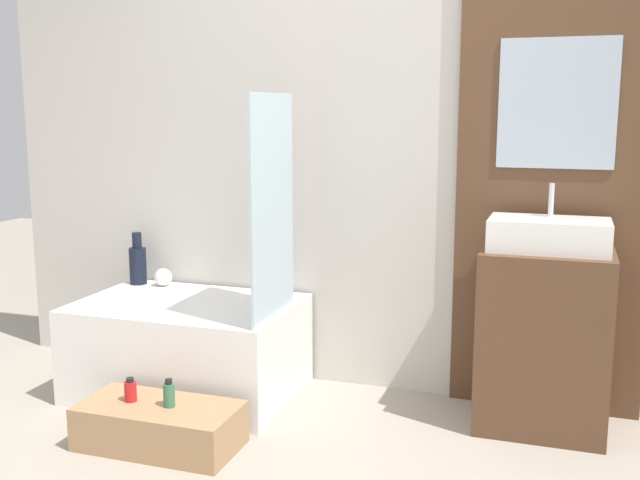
% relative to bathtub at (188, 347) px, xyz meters
% --- Properties ---
extents(wall_tiled_back, '(4.20, 0.06, 2.60)m').
position_rel_bathtub_xyz_m(wall_tiled_back, '(0.85, 0.42, 1.06)').
color(wall_tiled_back, beige).
rests_on(wall_tiled_back, ground_plane).
extents(wall_wood_accent, '(0.90, 0.04, 2.60)m').
position_rel_bathtub_xyz_m(wall_wood_accent, '(1.75, 0.37, 1.06)').
color(wall_wood_accent, brown).
rests_on(wall_wood_accent, ground_plane).
extents(bathtub, '(1.10, 0.75, 0.49)m').
position_rel_bathtub_xyz_m(bathtub, '(0.00, 0.00, 0.00)').
color(bathtub, white).
rests_on(bathtub, ground_plane).
extents(glass_shower_screen, '(0.01, 0.50, 1.05)m').
position_rel_bathtub_xyz_m(glass_shower_screen, '(0.52, -0.10, 0.76)').
color(glass_shower_screen, silver).
rests_on(glass_shower_screen, bathtub).
extents(wooden_step_bench, '(0.70, 0.35, 0.19)m').
position_rel_bathtub_xyz_m(wooden_step_bench, '(0.18, -0.60, -0.15)').
color(wooden_step_bench, '#A87F56').
rests_on(wooden_step_bench, ground_plane).
extents(vanity_cabinet, '(0.58, 0.43, 0.84)m').
position_rel_bathtub_xyz_m(vanity_cabinet, '(1.75, 0.14, 0.17)').
color(vanity_cabinet, brown).
rests_on(vanity_cabinet, ground_plane).
extents(sink, '(0.52, 0.31, 0.29)m').
position_rel_bathtub_xyz_m(sink, '(1.75, 0.14, 0.66)').
color(sink, white).
rests_on(sink, vanity_cabinet).
extents(vase_tall_dark, '(0.09, 0.09, 0.29)m').
position_rel_bathtub_xyz_m(vase_tall_dark, '(-0.45, 0.28, 0.36)').
color(vase_tall_dark, black).
rests_on(vase_tall_dark, bathtub).
extents(vase_round_light, '(0.10, 0.10, 0.10)m').
position_rel_bathtub_xyz_m(vase_round_light, '(-0.29, 0.27, 0.29)').
color(vase_round_light, silver).
rests_on(vase_round_light, bathtub).
extents(bottle_soap_primary, '(0.05, 0.05, 0.11)m').
position_rel_bathtub_xyz_m(bottle_soap_primary, '(0.04, -0.60, -0.01)').
color(bottle_soap_primary, red).
rests_on(bottle_soap_primary, wooden_step_bench).
extents(bottle_soap_secondary, '(0.05, 0.05, 0.12)m').
position_rel_bathtub_xyz_m(bottle_soap_secondary, '(0.23, -0.60, 0.00)').
color(bottle_soap_secondary, '#38704C').
rests_on(bottle_soap_secondary, wooden_step_bench).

